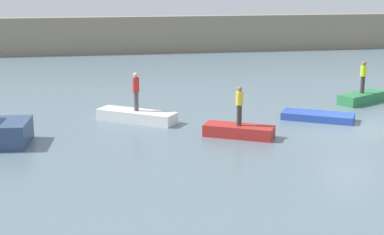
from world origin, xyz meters
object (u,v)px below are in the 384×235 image
(rowboat_red, at_px, (239,131))
(person_red_shirt, at_px, (136,89))
(rowboat_blue, at_px, (318,116))
(person_yellow_shirt, at_px, (239,104))
(rowboat_white, at_px, (137,116))
(rowboat_green, at_px, (362,98))
(person_hiviz_shirt, at_px, (363,75))

(rowboat_red, relative_size, person_red_shirt, 1.63)
(rowboat_blue, xyz_separation_m, person_yellow_shirt, (-4.50, -2.26, 1.28))
(rowboat_white, distance_m, rowboat_red, 5.38)
(person_yellow_shirt, bearing_deg, person_red_shirt, 140.33)
(rowboat_white, height_order, rowboat_blue, rowboat_white)
(rowboat_red, bearing_deg, person_yellow_shirt, -61.44)
(rowboat_green, height_order, person_hiviz_shirt, person_hiviz_shirt)
(rowboat_red, bearing_deg, person_red_shirt, 168.89)
(rowboat_blue, distance_m, person_yellow_shirt, 5.20)
(person_yellow_shirt, xyz_separation_m, person_hiviz_shirt, (8.34, 5.55, 0.08))
(person_yellow_shirt, height_order, person_hiviz_shirt, person_hiviz_shirt)
(rowboat_red, bearing_deg, person_hiviz_shirt, 62.23)
(rowboat_white, relative_size, rowboat_blue, 1.15)
(rowboat_green, bearing_deg, rowboat_blue, -168.60)
(rowboat_blue, bearing_deg, person_yellow_shirt, -123.16)
(person_hiviz_shirt, bearing_deg, rowboat_blue, -139.36)
(rowboat_white, bearing_deg, rowboat_blue, 26.52)
(rowboat_blue, bearing_deg, rowboat_green, 70.81)
(rowboat_white, height_order, rowboat_red, rowboat_white)
(person_red_shirt, height_order, person_hiviz_shirt, person_red_shirt)
(rowboat_white, distance_m, person_red_shirt, 1.30)
(rowboat_red, distance_m, rowboat_green, 10.02)
(person_red_shirt, xyz_separation_m, person_hiviz_shirt, (12.48, 2.12, -0.03))
(person_yellow_shirt, distance_m, person_hiviz_shirt, 10.02)
(rowboat_white, relative_size, person_yellow_shirt, 2.28)
(rowboat_green, relative_size, person_hiviz_shirt, 1.70)
(rowboat_red, distance_m, person_hiviz_shirt, 10.10)
(rowboat_white, distance_m, person_hiviz_shirt, 12.72)
(person_hiviz_shirt, bearing_deg, rowboat_white, -170.36)
(rowboat_white, height_order, person_hiviz_shirt, person_hiviz_shirt)
(rowboat_green, bearing_deg, person_yellow_shirt, -175.57)
(person_yellow_shirt, xyz_separation_m, person_red_shirt, (-4.14, 3.43, 0.10))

